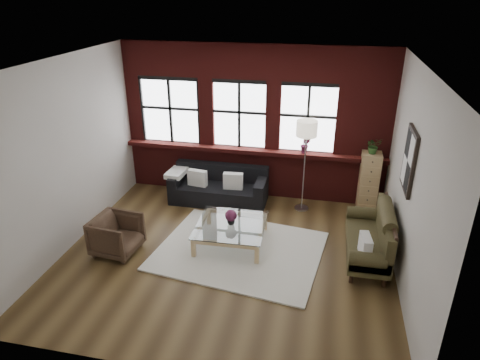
% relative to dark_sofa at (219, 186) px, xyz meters
% --- Properties ---
extents(floor, '(5.50, 5.50, 0.00)m').
position_rel_dark_sofa_xyz_m(floor, '(0.63, -1.90, -0.36)').
color(floor, '#443018').
rests_on(floor, ground).
extents(ceiling, '(5.50, 5.50, 0.00)m').
position_rel_dark_sofa_xyz_m(ceiling, '(0.63, -1.90, 2.84)').
color(ceiling, white).
rests_on(ceiling, ground).
extents(wall_back, '(5.50, 0.00, 5.50)m').
position_rel_dark_sofa_xyz_m(wall_back, '(0.63, 0.60, 1.24)').
color(wall_back, '#BCB7AF').
rests_on(wall_back, ground).
extents(wall_front, '(5.50, 0.00, 5.50)m').
position_rel_dark_sofa_xyz_m(wall_front, '(0.63, -4.40, 1.24)').
color(wall_front, '#BCB7AF').
rests_on(wall_front, ground).
extents(wall_left, '(0.00, 5.00, 5.00)m').
position_rel_dark_sofa_xyz_m(wall_left, '(-2.12, -1.90, 1.24)').
color(wall_left, '#BCB7AF').
rests_on(wall_left, ground).
extents(wall_right, '(0.00, 5.00, 5.00)m').
position_rel_dark_sofa_xyz_m(wall_right, '(3.38, -1.90, 1.24)').
color(wall_right, '#BCB7AF').
rests_on(wall_right, ground).
extents(brick_backwall, '(5.50, 0.12, 3.20)m').
position_rel_dark_sofa_xyz_m(brick_backwall, '(0.63, 0.54, 1.24)').
color(brick_backwall, '#571614').
rests_on(brick_backwall, floor).
extents(sill_ledge, '(5.50, 0.30, 0.08)m').
position_rel_dark_sofa_xyz_m(sill_ledge, '(0.63, 0.45, 0.68)').
color(sill_ledge, '#571614').
rests_on(sill_ledge, brick_backwall).
extents(window_left, '(1.38, 0.10, 1.50)m').
position_rel_dark_sofa_xyz_m(window_left, '(-1.17, 0.55, 1.39)').
color(window_left, black).
rests_on(window_left, brick_backwall).
extents(window_mid, '(1.38, 0.10, 1.50)m').
position_rel_dark_sofa_xyz_m(window_mid, '(0.33, 0.55, 1.39)').
color(window_mid, black).
rests_on(window_mid, brick_backwall).
extents(window_right, '(1.38, 0.10, 1.50)m').
position_rel_dark_sofa_xyz_m(window_right, '(1.73, 0.55, 1.39)').
color(window_right, black).
rests_on(window_right, brick_backwall).
extents(wall_poster, '(0.05, 0.74, 0.94)m').
position_rel_dark_sofa_xyz_m(wall_poster, '(3.35, -1.60, 1.49)').
color(wall_poster, black).
rests_on(wall_poster, wall_right).
extents(shag_rug, '(3.00, 2.50, 0.03)m').
position_rel_dark_sofa_xyz_m(shag_rug, '(0.82, -1.75, -0.35)').
color(shag_rug, silver).
rests_on(shag_rug, floor).
extents(dark_sofa, '(2.00, 0.81, 0.72)m').
position_rel_dark_sofa_xyz_m(dark_sofa, '(0.00, 0.00, 0.00)').
color(dark_sofa, black).
rests_on(dark_sofa, floor).
extents(pillow_a, '(0.42, 0.20, 0.34)m').
position_rel_dark_sofa_xyz_m(pillow_a, '(-0.43, -0.10, 0.19)').
color(pillow_a, white).
rests_on(pillow_a, dark_sofa).
extents(pillow_b, '(0.41, 0.17, 0.34)m').
position_rel_dark_sofa_xyz_m(pillow_b, '(0.33, -0.10, 0.19)').
color(pillow_b, white).
rests_on(pillow_b, dark_sofa).
extents(vintage_settee, '(0.74, 1.66, 0.89)m').
position_rel_dark_sofa_xyz_m(vintage_settee, '(2.93, -1.52, 0.08)').
color(vintage_settee, '#38321A').
rests_on(vintage_settee, floor).
extents(pillow_settee, '(0.19, 0.40, 0.34)m').
position_rel_dark_sofa_xyz_m(pillow_settee, '(2.85, -2.02, 0.20)').
color(pillow_settee, white).
rests_on(pillow_settee, vintage_settee).
extents(armchair, '(0.81, 0.79, 0.67)m').
position_rel_dark_sofa_xyz_m(armchair, '(-1.23, -2.19, -0.03)').
color(armchair, '#3C2B1E').
rests_on(armchair, floor).
extents(coffee_table, '(1.23, 1.23, 0.40)m').
position_rel_dark_sofa_xyz_m(coffee_table, '(0.62, -1.54, -0.17)').
color(coffee_table, tan).
rests_on(coffee_table, shag_rug).
extents(vase, '(0.14, 0.14, 0.14)m').
position_rel_dark_sofa_xyz_m(vase, '(0.62, -1.54, 0.09)').
color(vase, '#B2B2B2').
rests_on(vase, coffee_table).
extents(flowers, '(0.21, 0.21, 0.21)m').
position_rel_dark_sofa_xyz_m(flowers, '(0.62, -1.54, 0.20)').
color(flowers, '#632243').
rests_on(flowers, vase).
extents(drawer_chest, '(0.38, 0.38, 1.22)m').
position_rel_dark_sofa_xyz_m(drawer_chest, '(3.03, 0.29, 0.25)').
color(drawer_chest, tan).
rests_on(drawer_chest, floor).
extents(potted_plant_top, '(0.36, 0.34, 0.32)m').
position_rel_dark_sofa_xyz_m(potted_plant_top, '(3.03, 0.29, 1.02)').
color(potted_plant_top, '#2D5923').
rests_on(potted_plant_top, drawer_chest).
extents(floor_lamp, '(0.40, 0.40, 2.03)m').
position_rel_dark_sofa_xyz_m(floor_lamp, '(1.75, 0.03, 0.65)').
color(floor_lamp, '#A5A5A8').
rests_on(floor_lamp, floor).
extents(sill_plant, '(0.23, 0.20, 0.36)m').
position_rel_dark_sofa_xyz_m(sill_plant, '(1.72, 0.42, 0.90)').
color(sill_plant, '#632243').
rests_on(sill_plant, sill_ledge).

